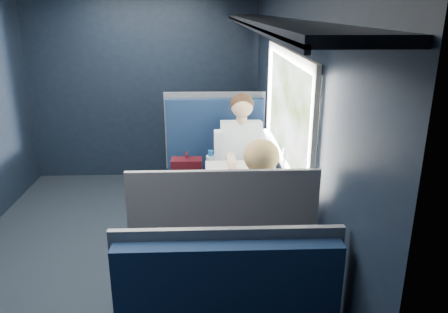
{
  "coord_description": "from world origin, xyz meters",
  "views": [
    {
      "loc": [
        0.77,
        -3.28,
        2.07
      ],
      "look_at": [
        0.9,
        0.0,
        0.95
      ],
      "focal_mm": 35.0,
      "sensor_mm": 36.0,
      "label": 1
    }
  ],
  "objects_px": {
    "bottle_small": "(259,160)",
    "cup": "(271,162)",
    "table": "(240,189)",
    "woman": "(259,222)",
    "seat_bay_far": "(222,279)",
    "laptop": "(277,171)",
    "man": "(242,156)",
    "seat_bay_near": "(215,178)",
    "seat_row_front": "(214,151)"
  },
  "relations": [
    {
      "from": "bottle_small",
      "to": "cup",
      "type": "relative_size",
      "value": 2.59
    },
    {
      "from": "cup",
      "to": "table",
      "type": "bearing_deg",
      "value": -133.63
    },
    {
      "from": "table",
      "to": "woman",
      "type": "bearing_deg",
      "value": -84.55
    },
    {
      "from": "seat_bay_far",
      "to": "woman",
      "type": "bearing_deg",
      "value": 33.82
    },
    {
      "from": "laptop",
      "to": "table",
      "type": "bearing_deg",
      "value": -173.66
    },
    {
      "from": "woman",
      "to": "laptop",
      "type": "relative_size",
      "value": 3.49
    },
    {
      "from": "man",
      "to": "table",
      "type": "bearing_deg",
      "value": -95.52
    },
    {
      "from": "bottle_small",
      "to": "woman",
      "type": "bearing_deg",
      "value": -96.47
    },
    {
      "from": "woman",
      "to": "laptop",
      "type": "xyz_separation_m",
      "value": [
        0.24,
        0.74,
        0.08
      ]
    },
    {
      "from": "table",
      "to": "man",
      "type": "bearing_deg",
      "value": 84.48
    },
    {
      "from": "table",
      "to": "seat_bay_near",
      "type": "xyz_separation_m",
      "value": [
        -0.19,
        0.87,
        -0.24
      ]
    },
    {
      "from": "table",
      "to": "seat_bay_near",
      "type": "height_order",
      "value": "seat_bay_near"
    },
    {
      "from": "seat_bay_far",
      "to": "seat_row_front",
      "type": "xyz_separation_m",
      "value": [
        0.0,
        2.67,
        -0.0
      ]
    },
    {
      "from": "seat_bay_near",
      "to": "woman",
      "type": "relative_size",
      "value": 0.95
    },
    {
      "from": "seat_bay_far",
      "to": "cup",
      "type": "xyz_separation_m",
      "value": [
        0.48,
        1.19,
        0.37
      ]
    },
    {
      "from": "seat_bay_far",
      "to": "bottle_small",
      "type": "height_order",
      "value": "seat_bay_far"
    },
    {
      "from": "seat_bay_far",
      "to": "laptop",
      "type": "relative_size",
      "value": 3.32
    },
    {
      "from": "seat_row_front",
      "to": "laptop",
      "type": "height_order",
      "value": "seat_row_front"
    },
    {
      "from": "seat_row_front",
      "to": "woman",
      "type": "relative_size",
      "value": 0.88
    },
    {
      "from": "seat_row_front",
      "to": "cup",
      "type": "xyz_separation_m",
      "value": [
        0.48,
        -1.48,
        0.38
      ]
    },
    {
      "from": "seat_bay_near",
      "to": "laptop",
      "type": "distance_m",
      "value": 1.05
    },
    {
      "from": "seat_bay_far",
      "to": "bottle_small",
      "type": "xyz_separation_m",
      "value": [
        0.35,
        1.06,
        0.43
      ]
    },
    {
      "from": "man",
      "to": "laptop",
      "type": "relative_size",
      "value": 3.49
    },
    {
      "from": "man",
      "to": "bottle_small",
      "type": "bearing_deg",
      "value": -78.77
    },
    {
      "from": "woman",
      "to": "bottle_small",
      "type": "height_order",
      "value": "woman"
    },
    {
      "from": "seat_row_front",
      "to": "bottle_small",
      "type": "height_order",
      "value": "seat_row_front"
    },
    {
      "from": "table",
      "to": "laptop",
      "type": "bearing_deg",
      "value": 6.34
    },
    {
      "from": "table",
      "to": "man",
      "type": "relative_size",
      "value": 0.76
    },
    {
      "from": "laptop",
      "to": "cup",
      "type": "height_order",
      "value": "laptop"
    },
    {
      "from": "man",
      "to": "bottle_small",
      "type": "distance_m",
      "value": 0.54
    },
    {
      "from": "table",
      "to": "cup",
      "type": "bearing_deg",
      "value": 46.37
    },
    {
      "from": "man",
      "to": "seat_bay_near",
      "type": "bearing_deg",
      "value": 146.36
    },
    {
      "from": "table",
      "to": "seat_bay_far",
      "type": "relative_size",
      "value": 0.79
    },
    {
      "from": "table",
      "to": "seat_bay_far",
      "type": "height_order",
      "value": "seat_bay_far"
    },
    {
      "from": "table",
      "to": "woman",
      "type": "xyz_separation_m",
      "value": [
        0.07,
        -0.71,
        0.06
      ]
    },
    {
      "from": "woman",
      "to": "laptop",
      "type": "bearing_deg",
      "value": 72.09
    },
    {
      "from": "table",
      "to": "woman",
      "type": "relative_size",
      "value": 0.76
    },
    {
      "from": "woman",
      "to": "table",
      "type": "bearing_deg",
      "value": 95.45
    },
    {
      "from": "table",
      "to": "seat_row_front",
      "type": "bearing_deg",
      "value": 95.8
    },
    {
      "from": "seat_bay_near",
      "to": "seat_bay_far",
      "type": "distance_m",
      "value": 1.75
    },
    {
      "from": "seat_row_front",
      "to": "man",
      "type": "bearing_deg",
      "value": -77.17
    },
    {
      "from": "seat_bay_near",
      "to": "laptop",
      "type": "xyz_separation_m",
      "value": [
        0.5,
        -0.84,
        0.39
      ]
    },
    {
      "from": "seat_row_front",
      "to": "woman",
      "type": "bearing_deg",
      "value": -84.3
    },
    {
      "from": "seat_bay_far",
      "to": "laptop",
      "type": "distance_m",
      "value": 1.11
    },
    {
      "from": "woman",
      "to": "seat_bay_far",
      "type": "bearing_deg",
      "value": -146.18
    },
    {
      "from": "table",
      "to": "bottle_small",
      "type": "height_order",
      "value": "bottle_small"
    },
    {
      "from": "bottle_small",
      "to": "cup",
      "type": "xyz_separation_m",
      "value": [
        0.13,
        0.12,
        -0.06
      ]
    },
    {
      "from": "seat_bay_near",
      "to": "laptop",
      "type": "bearing_deg",
      "value": -59.21
    },
    {
      "from": "table",
      "to": "man",
      "type": "height_order",
      "value": "man"
    },
    {
      "from": "man",
      "to": "woman",
      "type": "relative_size",
      "value": 1.0
    }
  ]
}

